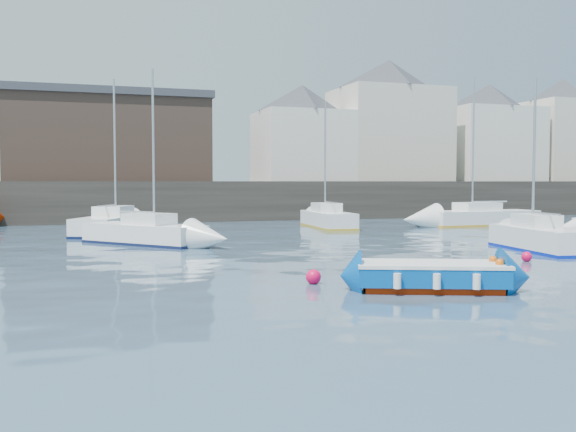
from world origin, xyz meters
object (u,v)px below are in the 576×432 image
object	(u,v)px
sailboat_g	(481,217)
buoy_far	(173,237)
sailboat_b	(145,233)
sailboat_h	(112,224)
blue_dinghy	(431,275)
buoy_near	(313,284)
buoy_mid	(526,261)
sailboat_f	(328,219)
sailboat_c	(539,238)

from	to	relation	value
sailboat_g	buoy_far	bearing A→B (deg)	-172.00
sailboat_b	sailboat_h	distance (m)	6.70
blue_dinghy	buoy_near	distance (m)	3.38
buoy_near	buoy_mid	size ratio (longest dim) A/B	1.15
buoy_near	buoy_far	bearing A→B (deg)	95.75
sailboat_b	sailboat_h	xyz separation A→B (m)	(-1.21, 6.59, 0.04)
sailboat_h	buoy_mid	world-z (taller)	sailboat_h
sailboat_f	buoy_far	distance (m)	11.43
sailboat_b	buoy_mid	bearing A→B (deg)	-40.97
sailboat_b	sailboat_g	world-z (taller)	sailboat_g
sailboat_b	buoy_near	world-z (taller)	sailboat_b
blue_dinghy	sailboat_c	size ratio (longest dim) A/B	0.59
sailboat_f	sailboat_g	world-z (taller)	sailboat_g
sailboat_f	buoy_near	world-z (taller)	sailboat_f
sailboat_b	sailboat_f	distance (m)	14.49
sailboat_h	buoy_near	size ratio (longest dim) A/B	19.97
sailboat_h	buoy_mid	xyz separation A→B (m)	(14.07, -17.76, -0.57)
blue_dinghy	sailboat_h	bearing A→B (deg)	108.27
sailboat_b	sailboat_g	size ratio (longest dim) A/B	0.82
sailboat_f	sailboat_g	distance (m)	10.75
sailboat_h	buoy_mid	size ratio (longest dim) A/B	23.05
sailboat_f	buoy_far	world-z (taller)	sailboat_f
sailboat_f	sailboat_h	size ratio (longest dim) A/B	0.93
buoy_far	buoy_mid	bearing A→B (deg)	-52.48
sailboat_c	buoy_far	bearing A→B (deg)	140.33
sailboat_b	sailboat_f	bearing A→B (deg)	31.63
blue_dinghy	sailboat_g	size ratio (longest dim) A/B	0.44
blue_dinghy	sailboat_g	xyz separation A→B (m)	(16.87, 21.91, 0.14)
buoy_mid	buoy_far	world-z (taller)	buoy_far
sailboat_c	buoy_far	size ratio (longest dim) A/B	18.31
sailboat_b	buoy_mid	world-z (taller)	sailboat_b
buoy_mid	sailboat_f	bearing A→B (deg)	91.56
sailboat_g	sailboat_h	xyz separation A→B (m)	(-24.22, 0.35, 0.01)
sailboat_g	buoy_near	xyz separation A→B (m)	(-19.53, -19.87, -0.57)
sailboat_c	buoy_near	distance (m)	13.37
buoy_far	sailboat_c	bearing A→B (deg)	-39.67
sailboat_f	buoy_far	size ratio (longest dim) A/B	20.17
sailboat_c	sailboat_f	world-z (taller)	sailboat_f
sailboat_f	buoy_mid	world-z (taller)	sailboat_f
sailboat_g	buoy_mid	xyz separation A→B (m)	(-10.15, -17.41, -0.57)
sailboat_b	sailboat_f	xyz separation A→B (m)	(12.34, 7.60, 0.04)
buoy_mid	buoy_far	size ratio (longest dim) A/B	0.94
blue_dinghy	sailboat_c	xyz separation A→B (m)	(9.61, 7.35, 0.14)
buoy_far	sailboat_h	bearing A→B (deg)	131.92
sailboat_h	sailboat_c	bearing A→B (deg)	-41.33
blue_dinghy	buoy_far	xyz separation A→B (m)	(-4.36, 18.93, -0.43)
sailboat_b	sailboat_h	size ratio (longest dim) A/B	0.93
blue_dinghy	sailboat_g	world-z (taller)	sailboat_g
sailboat_h	buoy_far	world-z (taller)	sailboat_h
buoy_mid	blue_dinghy	bearing A→B (deg)	-146.15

